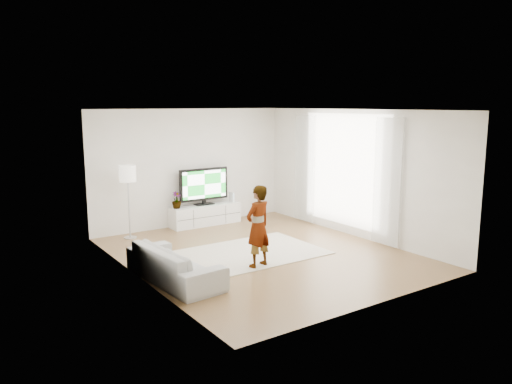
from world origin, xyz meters
TOP-DOWN VIEW (x-y plane):
  - floor at (0.00, 0.00)m, footprint 6.00×6.00m
  - ceiling at (0.00, 0.00)m, footprint 6.00×6.00m
  - wall_left at (-2.50, 0.00)m, footprint 0.02×6.00m
  - wall_right at (2.50, 0.00)m, footprint 0.02×6.00m
  - wall_back at (0.00, 3.00)m, footprint 5.00×0.02m
  - wall_front at (0.00, -3.00)m, footprint 5.00×0.02m
  - window at (2.48, 0.30)m, footprint 0.01×2.60m
  - curtain_near at (2.40, -1.00)m, footprint 0.04×0.70m
  - curtain_far at (2.40, 1.60)m, footprint 0.04×0.70m
  - media_console at (0.24, 2.76)m, footprint 1.76×0.50m
  - television at (0.24, 2.79)m, footprint 1.28×0.25m
  - game_console at (1.01, 2.76)m, footprint 0.07×0.17m
  - potted_plant at (-0.51, 2.77)m, footprint 0.28×0.28m
  - rug at (-0.11, 0.18)m, footprint 2.69×1.94m
  - player at (-0.51, -0.61)m, footprint 0.61×0.46m
  - sofa at (-2.06, -0.41)m, footprint 0.96×2.09m
  - floor_lamp at (-1.72, 2.60)m, footprint 0.36×0.36m

SIDE VIEW (x-z plane):
  - floor at x=0.00m, z-range 0.00..0.00m
  - rug at x=-0.11m, z-range 0.00..0.01m
  - media_console at x=0.24m, z-range 0.00..0.49m
  - sofa at x=-2.06m, z-range 0.00..0.59m
  - game_console at x=1.01m, z-range 0.49..0.73m
  - potted_plant at x=-0.51m, z-range 0.49..0.89m
  - player at x=-0.51m, z-range 0.01..1.50m
  - television at x=0.24m, z-range 0.53..1.42m
  - curtain_near at x=2.40m, z-range 0.05..2.65m
  - curtain_far at x=2.40m, z-range 0.05..2.65m
  - floor_lamp at x=-1.72m, z-range 0.56..2.17m
  - wall_left at x=-2.50m, z-range 0.00..2.80m
  - wall_right at x=2.50m, z-range 0.00..2.80m
  - wall_back at x=0.00m, z-range 0.00..2.80m
  - wall_front at x=0.00m, z-range 0.00..2.80m
  - window at x=2.48m, z-range 0.20..2.70m
  - ceiling at x=0.00m, z-range 2.80..2.80m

